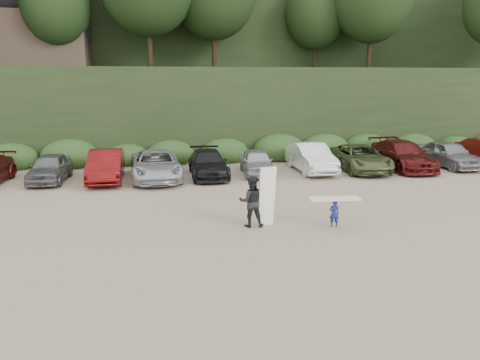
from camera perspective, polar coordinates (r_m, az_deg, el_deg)
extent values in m
plane|color=tan|center=(16.38, 2.50, -6.65)|extent=(120.00, 120.00, 0.00)
cube|color=black|center=(37.31, -5.33, 8.74)|extent=(80.00, 14.00, 6.00)
cube|color=black|center=(55.24, -7.33, 15.05)|extent=(90.00, 30.00, 16.00)
ellipsoid|color=black|center=(37.66, -5.59, 20.98)|extent=(66.00, 12.00, 10.00)
cube|color=#2B491E|center=(30.09, -4.88, 3.28)|extent=(46.20, 2.00, 1.20)
cube|color=brown|center=(40.04, -23.79, 15.19)|extent=(8.00, 6.00, 4.00)
imported|color=slate|center=(26.36, -22.18, 1.38)|extent=(1.91, 4.34, 1.45)
imported|color=maroon|center=(25.56, -16.04, 1.68)|extent=(1.73, 4.88, 1.61)
imported|color=#AEB1B5|center=(25.32, -10.21, 1.80)|extent=(2.78, 5.65, 1.54)
imported|color=black|center=(25.77, -3.91, 2.01)|extent=(2.06, 4.91, 1.42)
imported|color=#A9A8AD|center=(26.24, 2.06, 2.20)|extent=(1.97, 4.23, 1.40)
imported|color=white|center=(27.31, 8.64, 2.72)|extent=(1.78, 4.99, 1.64)
imported|color=#4D5A34|center=(28.20, 14.42, 2.62)|extent=(2.76, 5.48, 1.49)
imported|color=#521213|center=(29.51, 19.19, 2.89)|extent=(2.52, 5.74, 1.64)
imported|color=gray|center=(31.12, 24.08, 2.91)|extent=(2.13, 4.77, 1.59)
imported|color=navy|center=(17.37, 11.42, -4.03)|extent=(0.42, 0.32, 1.01)
cube|color=white|center=(17.22, 11.49, -2.23)|extent=(1.88, 0.72, 0.07)
imported|color=black|center=(16.98, 1.39, -2.62)|extent=(1.01, 0.83, 1.88)
cube|color=white|center=(16.99, 3.28, -2.04)|extent=(0.68, 0.44, 2.22)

